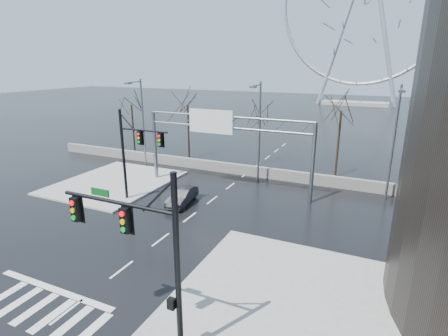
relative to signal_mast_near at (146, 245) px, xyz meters
The scene contains 17 objects.
ground 8.15m from the signal_mast_near, 141.85° to the left, with size 260.00×260.00×0.00m, color black.
sidewalk_right_ext 9.12m from the signal_mast_near, 51.18° to the left, with size 12.00×10.00×0.15m, color gray.
sidewalk_far 23.25m from the signal_mast_near, 135.18° to the left, with size 10.00×12.00×0.15m, color gray.
barrier_wall 24.96m from the signal_mast_near, 102.07° to the left, with size 52.00×0.50×1.10m, color slate.
signal_mast_near is the anchor object (origin of this frame).
signal_mast_far 17.03m from the signal_mast_near, 130.26° to the left, with size 4.72×0.41×8.00m.
sign_gantry 19.79m from the signal_mast_near, 106.19° to the left, with size 16.36×0.40×7.60m.
streetlight_left 28.07m from the signal_mast_near, 127.67° to the left, with size 0.50×2.55×10.00m.
streetlight_mid 22.44m from the signal_mast_near, 98.05° to the left, with size 0.50×2.55×10.00m.
streetlight_right 23.92m from the signal_mast_near, 68.25° to the left, with size 0.50×2.55×10.00m.
tree_far_left 36.36m from the signal_mast_near, 129.53° to the left, with size 3.50×3.50×7.00m.
tree_left 30.98m from the signal_mast_near, 117.18° to the left, with size 3.75×3.75×7.50m.
tree_center 29.00m from the signal_mast_near, 100.21° to the left, with size 3.25×3.25×6.50m.
tree_right 27.84m from the signal_mast_near, 82.02° to the left, with size 3.90×3.90×7.80m.
tree_far_right 30.45m from the signal_mast_near, 67.07° to the left, with size 3.40×3.40×6.80m.
ferris_wheel 101.29m from the signal_mast_near, 90.08° to the left, with size 45.00×6.00×50.91m.
car 16.44m from the signal_mast_near, 116.64° to the left, with size 1.44×4.14×1.36m, color black.
Camera 1 is at (12.93, -13.82, 11.64)m, focal length 28.00 mm.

